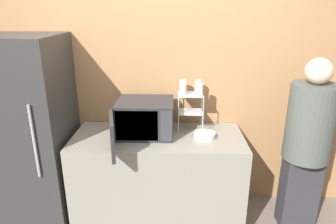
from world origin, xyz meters
name	(u,v)px	position (x,y,z in m)	size (l,w,h in m)	color
wall_back	(160,83)	(0.00, 0.73, 1.30)	(8.00, 0.06, 2.60)	#9E7047
counter	(159,178)	(0.00, 0.34, 0.44)	(1.58, 0.69, 0.89)	gray
microwave	(144,118)	(-0.13, 0.38, 1.05)	(0.55, 0.83, 0.32)	#262628
dish_rack	(190,104)	(0.30, 0.52, 1.14)	(0.24, 0.20, 0.36)	#B2B2B7
glass_front_left	(183,89)	(0.23, 0.47, 1.31)	(0.06, 0.06, 0.12)	silver
glass_back_right	(198,86)	(0.37, 0.58, 1.31)	(0.06, 0.06, 0.12)	silver
glass_front_right	(200,89)	(0.38, 0.47, 1.31)	(0.06, 0.06, 0.12)	silver
glass_back_left	(183,86)	(0.23, 0.58, 1.31)	(0.06, 0.06, 0.12)	silver
bowl	(205,135)	(0.43, 0.31, 0.91)	(0.19, 0.19, 0.05)	silver
person	(307,140)	(1.33, 0.26, 0.90)	(0.40, 0.40, 1.63)	#2D2D33
refrigerator	(30,134)	(-1.19, 0.34, 0.90)	(0.72, 0.73, 1.80)	#2D2D2D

